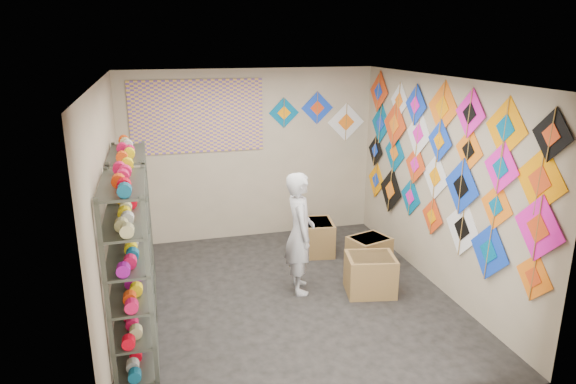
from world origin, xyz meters
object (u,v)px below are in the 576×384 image
object	(u,v)px
shopkeeper	(300,233)
carton_b	(369,252)
shelf_rack_front	(131,274)
carton_a	(370,274)
shelf_rack_back	(134,228)
carton_c	(315,237)

from	to	relation	value
shopkeeper	carton_b	xyz separation A→B (m)	(1.15, 0.43, -0.57)
shelf_rack_front	carton_a	size ratio (longest dim) A/B	3.16
shelf_rack_front	shelf_rack_back	distance (m)	1.30
carton_b	carton_c	size ratio (longest dim) A/B	0.93
shelf_rack_front	carton_a	world-z (taller)	shelf_rack_front
shelf_rack_back	shopkeeper	bearing A→B (deg)	-7.50
shelf_rack_back	shelf_rack_front	bearing A→B (deg)	-90.00
carton_b	carton_c	bearing A→B (deg)	114.90
carton_c	shelf_rack_front	bearing A→B (deg)	-131.90
shelf_rack_front	shopkeeper	world-z (taller)	shelf_rack_front
shelf_rack_front	carton_c	distance (m)	3.40
shopkeeper	carton_c	size ratio (longest dim) A/B	2.74
shelf_rack_back	carton_c	distance (m)	2.78
shelf_rack_back	carton_b	xyz separation A→B (m)	(3.16, 0.17, -0.73)
shopkeeper	shelf_rack_back	bearing A→B (deg)	89.20
shelf_rack_back	carton_c	xyz separation A→B (m)	(2.56, 0.82, -0.70)
shelf_rack_front	shelf_rack_back	size ratio (longest dim) A/B	1.00
shelf_rack_front	shelf_rack_back	xyz separation A→B (m)	(0.00, 1.30, 0.00)
shelf_rack_back	shopkeeper	xyz separation A→B (m)	(2.00, -0.26, -0.16)
carton_b	shelf_rack_front	bearing A→B (deg)	-172.46
carton_a	carton_c	xyz separation A→B (m)	(-0.29, 1.39, -0.00)
carton_a	carton_b	size ratio (longest dim) A/B	1.13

